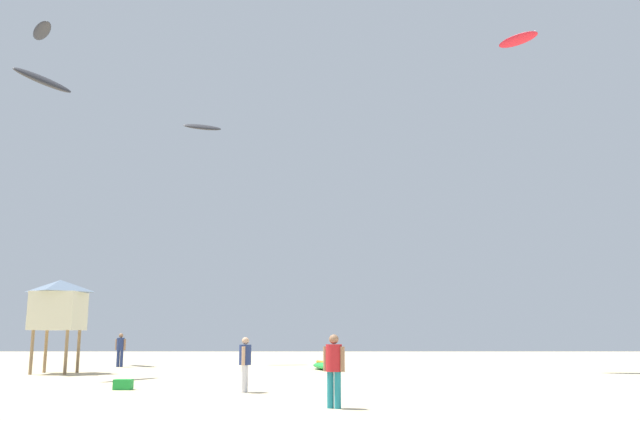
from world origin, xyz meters
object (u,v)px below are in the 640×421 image
(person_left, at_px, (244,360))
(cooler_box, at_px, (122,385))
(kite_aloft_0, at_px, (42,80))
(kite_aloft_2, at_px, (201,127))
(kite_aloft_4, at_px, (40,31))
(person_midground, at_px, (119,347))
(lifeguard_tower, at_px, (57,304))
(kite_aloft_1, at_px, (517,40))
(kite_grounded_near, at_px, (325,366))
(person_foreground, at_px, (333,365))

(person_left, xyz_separation_m, cooler_box, (-3.91, 0.98, -0.79))
(person_left, relative_size, cooler_box, 2.89)
(kite_aloft_0, relative_size, kite_aloft_2, 1.25)
(kite_aloft_4, bearing_deg, person_midground, -25.64)
(person_left, xyz_separation_m, lifeguard_tower, (-9.54, 9.88, 2.11))
(kite_aloft_0, bearing_deg, kite_aloft_4, 114.84)
(person_midground, bearing_deg, cooler_box, 26.59)
(kite_aloft_1, bearing_deg, person_left, -126.68)
(lifeguard_tower, distance_m, kite_aloft_4, 21.21)
(cooler_box, height_order, kite_aloft_1, kite_aloft_1)
(cooler_box, bearing_deg, lifeguard_tower, 122.33)
(person_midground, xyz_separation_m, kite_aloft_0, (-1.35, -9.07, 11.57))
(person_midground, xyz_separation_m, kite_grounded_near, (11.07, -3.11, -0.84))
(kite_aloft_1, relative_size, kite_aloft_2, 1.05)
(person_foreground, height_order, kite_aloft_4, kite_aloft_4)
(person_foreground, height_order, kite_aloft_0, kite_aloft_0)
(person_midground, height_order, kite_aloft_2, kite_aloft_2)
(person_foreground, distance_m, kite_aloft_4, 36.13)
(person_foreground, height_order, kite_aloft_1, kite_aloft_1)
(person_foreground, xyz_separation_m, person_left, (-2.59, 4.46, -0.05))
(person_foreground, distance_m, kite_aloft_0, 20.54)
(person_foreground, relative_size, person_midground, 0.96)
(person_foreground, relative_size, lifeguard_tower, 0.41)
(kite_aloft_0, bearing_deg, cooler_box, -45.71)
(person_foreground, height_order, person_left, person_foreground)
(kite_aloft_0, height_order, kite_aloft_4, kite_aloft_4)
(cooler_box, bearing_deg, kite_aloft_1, 45.49)
(kite_aloft_0, distance_m, kite_aloft_1, 29.57)
(kite_aloft_1, distance_m, kite_aloft_2, 21.34)
(person_midground, distance_m, kite_grounded_near, 11.53)
(person_midground, xyz_separation_m, kite_aloft_2, (3.27, 4.05, 13.63))
(person_midground, relative_size, lifeguard_tower, 0.43)
(kite_aloft_1, bearing_deg, person_foreground, -116.92)
(person_midground, height_order, lifeguard_tower, lifeguard_tower)
(kite_grounded_near, bearing_deg, lifeguard_tower, -165.48)
(kite_grounded_near, xyz_separation_m, kite_aloft_4, (-18.21, 6.54, 20.73))
(lifeguard_tower, bearing_deg, person_left, -45.99)
(person_midground, height_order, kite_grounded_near, person_midground)
(lifeguard_tower, xyz_separation_m, cooler_box, (5.64, -8.90, -2.89))
(person_left, relative_size, kite_aloft_4, 0.53)
(person_midground, height_order, kite_aloft_0, kite_aloft_0)
(kite_aloft_4, bearing_deg, kite_aloft_0, -65.16)
(kite_aloft_4, bearing_deg, person_left, -51.37)
(kite_grounded_near, relative_size, kite_aloft_4, 1.15)
(kite_grounded_near, height_order, kite_aloft_4, kite_aloft_4)
(kite_aloft_4, bearing_deg, kite_aloft_2, 3.44)
(person_foreground, bearing_deg, kite_aloft_4, -112.99)
(person_left, distance_m, kite_aloft_4, 32.03)
(cooler_box, bearing_deg, kite_aloft_0, 134.29)
(person_foreground, distance_m, person_midground, 23.38)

